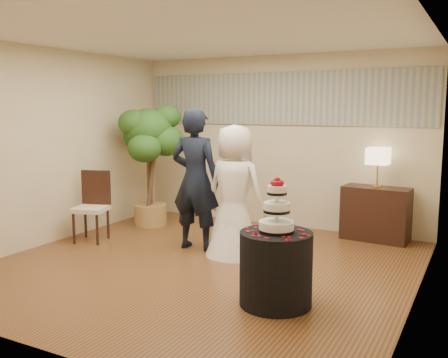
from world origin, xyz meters
The scene contains 15 objects.
floor centered at (0.00, 0.00, 0.00)m, with size 5.00×5.00×0.00m, color brown.
ceiling centered at (0.00, 0.00, 2.80)m, with size 5.00×5.00×0.00m, color white.
wall_back centered at (0.00, 2.50, 1.40)m, with size 5.00×0.06×2.80m, color beige.
wall_front centered at (0.00, -2.50, 1.40)m, with size 5.00×0.06×2.80m, color beige.
wall_left centered at (-2.50, 0.00, 1.40)m, with size 0.06×5.00×2.80m, color beige.
wall_right centered at (2.50, 0.00, 1.40)m, with size 0.06×5.00×2.80m, color beige.
mural_border centered at (0.00, 2.48, 2.10)m, with size 4.90×0.02×0.85m, color gray.
groom centered at (-0.46, 0.62, 0.98)m, with size 0.71×0.47×1.95m, color black.
bride centered at (0.15, 0.61, 0.87)m, with size 0.85×0.78×1.74m, color white.
cake_table centered at (1.28, -0.72, 0.37)m, with size 0.73×0.73×0.75m, color black.
wedding_cake centered at (1.28, -0.72, 1.02)m, with size 0.35×0.35×0.55m, color white, non-canonical shape.
console centered at (1.66, 2.25, 0.40)m, with size 0.96×0.43×0.80m, color black.
table_lamp centered at (1.66, 2.25, 1.09)m, with size 0.31×0.31×0.58m, color #CAB985, non-canonical shape.
ficus_tree centered at (-1.86, 1.47, 1.03)m, with size 0.98×0.98×2.05m, color #2A581B, non-canonical shape.
side_chair centered at (-2.03, 0.23, 0.52)m, with size 0.47×0.49×1.03m, color black, non-canonical shape.
Camera 1 is at (3.06, -5.19, 1.97)m, focal length 40.00 mm.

